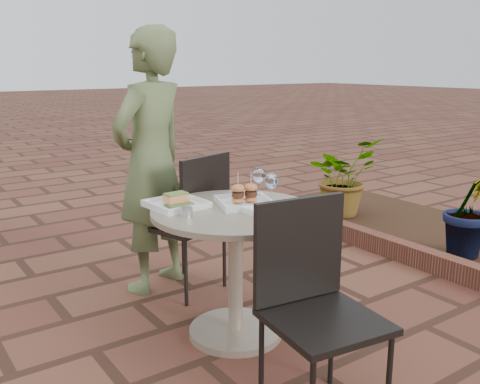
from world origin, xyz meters
TOP-DOWN VIEW (x-y plane):
  - ground at (0.00, 0.00)m, footprint 60.00×60.00m
  - cafe_table at (-0.12, -0.28)m, footprint 0.90×0.90m
  - chair_far at (-0.01, 0.35)m, footprint 0.55×0.55m
  - chair_near at (-0.22, -1.00)m, footprint 0.49×0.49m
  - diner at (-0.18, 0.60)m, footprint 0.74×0.62m
  - plate_salmon at (-0.35, -0.06)m, footprint 0.30×0.30m
  - plate_sliders at (-0.03, -0.24)m, footprint 0.36×0.36m
  - plate_tuna at (-0.01, -0.46)m, footprint 0.24×0.24m
  - wine_glass_right at (0.12, -0.29)m, footprint 0.07×0.07m
  - wine_glass_mid at (0.16, -0.11)m, footprint 0.07×0.07m
  - wine_glass_far at (0.16, -0.12)m, footprint 0.07×0.07m
  - steel_ramekin at (-0.40, -0.25)m, footprint 0.08×0.08m
  - cutlery_set at (0.18, -0.39)m, footprint 0.13×0.19m
  - planter_curb at (1.60, 0.30)m, footprint 0.12×3.00m
  - mulch_bed at (2.30, 0.30)m, footprint 1.30×3.00m
  - potted_plant_a at (2.01, 1.00)m, footprint 0.73×0.65m
  - potted_plant_b at (1.96, -0.37)m, footprint 0.44×0.37m

SIDE VIEW (x-z plane):
  - ground at x=0.00m, z-range 0.00..0.00m
  - mulch_bed at x=2.30m, z-range 0.00..0.06m
  - planter_curb at x=1.60m, z-range 0.00..0.15m
  - potted_plant_a at x=2.01m, z-range 0.06..0.80m
  - potted_plant_b at x=1.96m, z-range 0.06..0.82m
  - cafe_table at x=-0.12m, z-range 0.12..0.85m
  - chair_far at x=-0.01m, z-range 0.08..1.01m
  - chair_near at x=-0.22m, z-range 0.08..1.01m
  - cutlery_set at x=0.18m, z-range 0.73..0.73m
  - plate_tuna at x=-0.01m, z-range 0.73..0.76m
  - plate_salmon at x=-0.35m, z-range 0.71..0.79m
  - steel_ramekin at x=-0.40m, z-range 0.73..0.78m
  - plate_sliders at x=-0.03m, z-range 0.67..0.86m
  - wine_glass_far at x=0.16m, z-range 0.76..0.93m
  - wine_glass_mid at x=0.16m, z-range 0.76..0.93m
  - wine_glass_right at x=0.12m, z-range 0.77..0.94m
  - diner at x=-0.18m, z-range 0.00..1.72m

